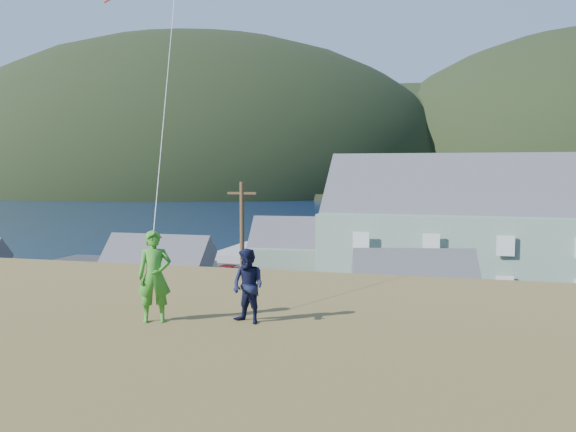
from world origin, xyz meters
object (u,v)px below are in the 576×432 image
object	(u,v)px
shed_white	(415,294)
kite_flyer_navy	(248,286)
shed_palegreen_near	(155,271)
wharf	(335,255)
kite_flyer_green	(154,276)
shed_palegreen_far	(311,254)

from	to	relation	value
shed_white	kite_flyer_navy	size ratio (longest dim) A/B	5.97
kite_flyer_navy	shed_white	bearing A→B (deg)	109.64
shed_palegreen_near	wharf	bearing A→B (deg)	72.36
kite_flyer_navy	wharf	bearing A→B (deg)	121.53
wharf	shed_white	distance (m)	32.30
shed_palegreen_near	kite_flyer_green	distance (m)	37.66
shed_palegreen_far	kite_flyer_green	bearing A→B (deg)	-84.39
wharf	kite_flyer_navy	bearing A→B (deg)	-80.34
shed_white	shed_palegreen_far	world-z (taller)	shed_palegreen_far
shed_white	kite_flyer_green	xyz separation A→B (m)	(-2.92, -29.10, 5.72)
wharf	kite_flyer_navy	world-z (taller)	kite_flyer_navy
shed_white	shed_palegreen_far	bearing A→B (deg)	112.93
kite_flyer_green	kite_flyer_navy	world-z (taller)	kite_flyer_green
wharf	kite_flyer_navy	size ratio (longest dim) A/B	17.87
shed_palegreen_far	kite_flyer_navy	xyz separation A→B (m)	(8.96, -42.65, 5.17)
wharf	kite_flyer_navy	xyz separation A→B (m)	(10.03, -58.95, 7.48)
kite_flyer_green	shed_palegreen_far	bearing A→B (deg)	73.68
shed_palegreen_near	kite_flyer_navy	size ratio (longest dim) A/B	5.89
shed_palegreen_near	shed_palegreen_far	world-z (taller)	shed_palegreen_far
shed_palegreen_far	kite_flyer_green	xyz separation A→B (m)	(7.16, -43.05, 5.34)
kite_flyer_green	wharf	bearing A→B (deg)	72.13
shed_palegreen_far	kite_flyer_green	distance (m)	43.97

